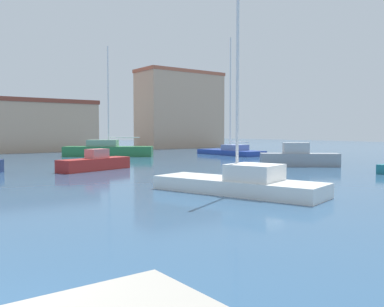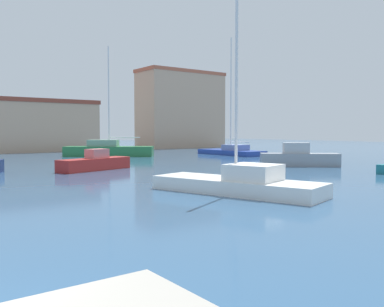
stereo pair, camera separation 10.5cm
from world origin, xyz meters
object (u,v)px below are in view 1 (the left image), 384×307
sailboat_blue_distant_north (231,151)px  sailboat_green_distant_east (108,150)px  sailboat_white_center_channel (240,182)px  motorboat_red_outer_mooring (95,163)px  motorboat_grey_far_left (299,158)px

sailboat_blue_distant_north → sailboat_green_distant_east: (-11.73, 5.38, 0.22)m
sailboat_blue_distant_north → sailboat_green_distant_east: bearing=155.4°
sailboat_white_center_channel → sailboat_blue_distant_north: (18.37, 20.82, -0.02)m
motorboat_red_outer_mooring → motorboat_grey_far_left: 14.35m
sailboat_blue_distant_north → motorboat_red_outer_mooring: bearing=-157.6°
motorboat_grey_far_left → sailboat_green_distant_east: sailboat_green_distant_east is taller
sailboat_blue_distant_north → sailboat_green_distant_east: 12.90m
sailboat_white_center_channel → sailboat_blue_distant_north: sailboat_blue_distant_north is taller
sailboat_blue_distant_north → sailboat_green_distant_east: sailboat_blue_distant_north is taller
sailboat_white_center_channel → motorboat_red_outer_mooring: size_ratio=1.67×
sailboat_blue_distant_north → motorboat_red_outer_mooring: sailboat_blue_distant_north is taller
motorboat_red_outer_mooring → motorboat_grey_far_left: bearing=-24.3°
sailboat_blue_distant_north → motorboat_red_outer_mooring: (-18.90, -7.78, 0.04)m
motorboat_red_outer_mooring → sailboat_green_distant_east: size_ratio=0.49×
sailboat_white_center_channel → motorboat_grey_far_left: sailboat_white_center_channel is taller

